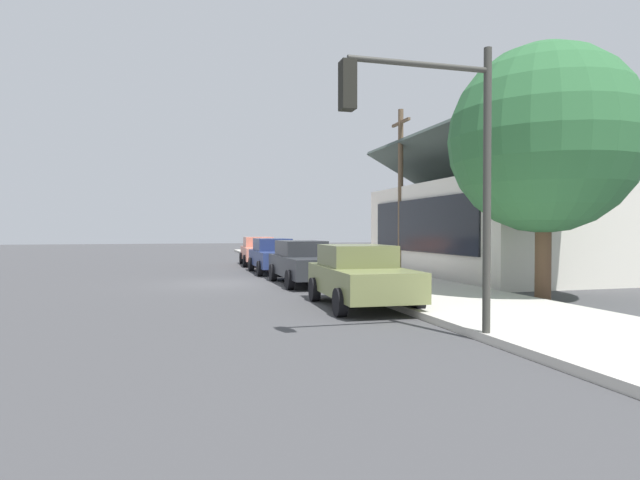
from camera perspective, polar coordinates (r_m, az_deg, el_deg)
ground_plane at (r=19.81m, az=-10.34°, el=-4.69°), size 120.00×120.00×0.00m
sidewalk_curb at (r=21.04m, az=5.08°, el=-4.12°), size 60.00×4.20×0.16m
car_coral at (r=29.90m, az=-6.70°, el=-1.17°), size 4.68×2.14×1.59m
car_navy at (r=24.37m, az=-5.08°, el=-1.67°), size 4.75×1.98×1.59m
car_charcoal at (r=19.26m, az=-1.86°, el=-2.40°), size 4.90×1.96×1.59m
car_olive at (r=13.69m, az=4.37°, el=-3.83°), size 4.44×2.23×1.59m
storefront_building at (r=24.38m, az=18.84°, el=1.37°), size 12.07×7.93×6.13m
shade_tree at (r=16.25m, az=23.17°, el=10.00°), size 5.29×5.29×7.18m
traffic_light_main at (r=9.34m, az=12.15°, el=10.33°), size 0.37×2.79×5.20m
utility_pole_wooden at (r=24.37m, az=8.76°, el=5.64°), size 1.80×0.24×7.50m
fire_hydrant_red at (r=17.07m, az=4.99°, el=-3.92°), size 0.22×0.22×0.71m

